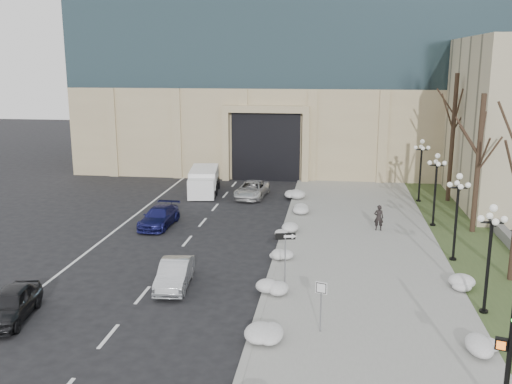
% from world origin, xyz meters
% --- Properties ---
extents(ground, '(160.00, 160.00, 0.00)m').
position_xyz_m(ground, '(0.00, 0.00, 0.00)').
color(ground, black).
rests_on(ground, ground).
extents(sidewalk, '(9.00, 40.00, 0.12)m').
position_xyz_m(sidewalk, '(3.50, 14.00, 0.06)').
color(sidewalk, gray).
rests_on(sidewalk, ground).
extents(curb, '(0.30, 40.00, 0.14)m').
position_xyz_m(curb, '(-1.00, 14.00, 0.07)').
color(curb, gray).
rests_on(curb, ground).
extents(grass_strip, '(4.00, 40.00, 0.10)m').
position_xyz_m(grass_strip, '(10.00, 14.00, 0.05)').
color(grass_strip, '#364723').
rests_on(grass_strip, ground).
extents(stone_wall, '(0.50, 30.00, 0.70)m').
position_xyz_m(stone_wall, '(12.00, 16.00, 0.35)').
color(stone_wall, slate).
rests_on(stone_wall, ground).
extents(car_a, '(2.17, 4.12, 1.34)m').
position_xyz_m(car_a, '(-11.00, 2.88, 0.67)').
color(car_a, black).
rests_on(car_a, ground).
extents(car_b, '(1.69, 3.95, 1.27)m').
position_xyz_m(car_b, '(-5.31, 7.14, 0.63)').
color(car_b, '#AFB2B7').
rests_on(car_b, ground).
extents(car_c, '(1.93, 4.38, 1.25)m').
position_xyz_m(car_c, '(-9.04, 16.77, 0.63)').
color(car_c, navy).
rests_on(car_c, ground).
extents(car_d, '(2.51, 4.70, 1.26)m').
position_xyz_m(car_d, '(-4.29, 25.38, 0.63)').
color(car_d, silver).
rests_on(car_d, ground).
extents(car_e, '(2.29, 4.58, 1.50)m').
position_xyz_m(car_e, '(-8.08, 26.76, 0.75)').
color(car_e, '#2A292D').
rests_on(car_e, ground).
extents(pedestrian, '(0.60, 0.40, 1.61)m').
position_xyz_m(pedestrian, '(4.77, 17.39, 0.92)').
color(pedestrian, black).
rests_on(pedestrian, sidewalk).
extents(box_truck, '(2.89, 6.21, 1.90)m').
position_xyz_m(box_truck, '(-8.34, 26.41, 0.92)').
color(box_truck, white).
rests_on(box_truck, ground).
extents(one_way_sign, '(0.99, 0.32, 2.63)m').
position_xyz_m(one_way_sign, '(-0.04, 7.90, 2.17)').
color(one_way_sign, slate).
rests_on(one_way_sign, ground).
extents(keep_sign, '(0.45, 0.18, 2.16)m').
position_xyz_m(keep_sign, '(1.57, 3.28, 1.59)').
color(keep_sign, slate).
rests_on(keep_sign, ground).
extents(traffic_signal, '(0.68, 0.89, 3.94)m').
position_xyz_m(traffic_signal, '(6.99, -1.53, 1.96)').
color(traffic_signal, black).
rests_on(traffic_signal, ground).
extents(snow_clump_b, '(1.10, 1.60, 0.36)m').
position_xyz_m(snow_clump_b, '(-0.62, 2.27, 0.30)').
color(snow_clump_b, silver).
rests_on(snow_clump_b, sidewalk).
extents(snow_clump_c, '(1.10, 1.60, 0.36)m').
position_xyz_m(snow_clump_c, '(-0.74, 7.03, 0.30)').
color(snow_clump_c, silver).
rests_on(snow_clump_c, sidewalk).
extents(snow_clump_d, '(1.10, 1.60, 0.36)m').
position_xyz_m(snow_clump_d, '(-0.70, 11.40, 0.30)').
color(snow_clump_d, silver).
rests_on(snow_clump_d, sidewalk).
extents(snow_clump_e, '(1.10, 1.60, 0.36)m').
position_xyz_m(snow_clump_e, '(-0.78, 15.90, 0.30)').
color(snow_clump_e, silver).
rests_on(snow_clump_e, sidewalk).
extents(snow_clump_f, '(1.10, 1.60, 0.36)m').
position_xyz_m(snow_clump_f, '(-0.56, 21.03, 0.30)').
color(snow_clump_f, silver).
rests_on(snow_clump_f, sidewalk).
extents(snow_clump_g, '(1.10, 1.60, 0.36)m').
position_xyz_m(snow_clump_g, '(-0.89, 25.04, 0.30)').
color(snow_clump_g, silver).
rests_on(snow_clump_g, sidewalk).
extents(snow_clump_h, '(1.10, 1.60, 0.36)m').
position_xyz_m(snow_clump_h, '(7.43, 2.45, 0.30)').
color(snow_clump_h, silver).
rests_on(snow_clump_h, sidewalk).
extents(snow_clump_i, '(1.10, 1.60, 0.36)m').
position_xyz_m(snow_clump_i, '(7.54, 8.50, 0.30)').
color(snow_clump_i, silver).
rests_on(snow_clump_i, sidewalk).
extents(lamppost_a, '(1.18, 1.18, 4.76)m').
position_xyz_m(lamppost_a, '(8.30, 6.00, 3.07)').
color(lamppost_a, black).
rests_on(lamppost_a, ground).
extents(lamppost_b, '(1.18, 1.18, 4.76)m').
position_xyz_m(lamppost_b, '(8.30, 12.50, 3.07)').
color(lamppost_b, black).
rests_on(lamppost_b, ground).
extents(lamppost_c, '(1.18, 1.18, 4.76)m').
position_xyz_m(lamppost_c, '(8.30, 19.00, 3.07)').
color(lamppost_c, black).
rests_on(lamppost_c, ground).
extents(lamppost_d, '(1.18, 1.18, 4.76)m').
position_xyz_m(lamppost_d, '(8.30, 25.50, 3.07)').
color(lamppost_d, black).
rests_on(lamppost_d, ground).
extents(tree_mid, '(3.20, 3.20, 8.50)m').
position_xyz_m(tree_mid, '(10.50, 18.00, 5.50)').
color(tree_mid, black).
rests_on(tree_mid, ground).
extents(tree_far, '(3.20, 3.20, 9.50)m').
position_xyz_m(tree_far, '(10.50, 26.00, 6.15)').
color(tree_far, black).
rests_on(tree_far, ground).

